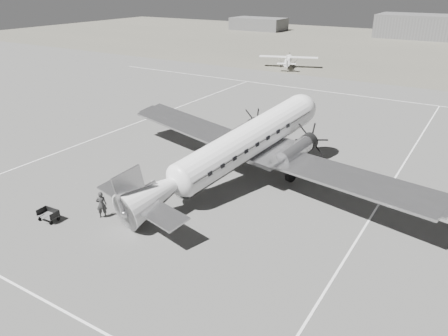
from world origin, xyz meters
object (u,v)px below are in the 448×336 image
at_px(baggage_cart_near, 141,197).
at_px(passenger, 176,179).
at_px(shed_secondary, 259,24).
at_px(ramp_agent, 153,189).
at_px(ground_crew, 101,205).
at_px(light_plane_left, 288,61).
at_px(baggage_cart_far, 48,215).
at_px(dc3_airliner, 237,150).

distance_m(baggage_cart_near, passenger, 3.44).
xyz_separation_m(shed_secondary, ramp_agent, (51.53, -116.51, -1.26)).
height_order(baggage_cart_near, ground_crew, ground_crew).
bearing_deg(baggage_cart_near, ramp_agent, 42.31).
distance_m(shed_secondary, ground_crew, 131.00).
height_order(light_plane_left, ground_crew, light_plane_left).
bearing_deg(passenger, ramp_agent, 154.84).
xyz_separation_m(baggage_cart_far, ground_crew, (2.90, 2.38, 0.60)).
relative_size(ground_crew, ramp_agent, 1.38).
xyz_separation_m(shed_secondary, ground_crew, (50.44, -120.90, -0.98)).
relative_size(light_plane_left, passenger, 6.49).
bearing_deg(ground_crew, baggage_cart_far, -0.29).
distance_m(shed_secondary, ramp_agent, 127.40).
distance_m(light_plane_left, ground_crew, 62.57).
height_order(shed_secondary, baggage_cart_near, shed_secondary).
relative_size(baggage_cart_far, ground_crew, 0.73).
relative_size(shed_secondary, baggage_cart_far, 12.09).
bearing_deg(ground_crew, shed_secondary, -107.10).
distance_m(shed_secondary, baggage_cart_far, 132.14).
distance_m(ground_crew, passenger, 6.76).
bearing_deg(ground_crew, ramp_agent, -143.77).
distance_m(light_plane_left, passenger, 56.57).
relative_size(ground_crew, passenger, 1.15).
relative_size(baggage_cart_near, baggage_cart_far, 1.04).
bearing_deg(ground_crew, passenger, -143.77).
bearing_deg(dc3_airliner, baggage_cart_far, -110.07).
bearing_deg(ramp_agent, baggage_cart_near, 175.98).
bearing_deg(baggage_cart_far, passenger, 60.03).
bearing_deg(dc3_airliner, ground_crew, -104.69).
xyz_separation_m(shed_secondary, baggage_cart_far, (47.54, -123.28, -1.58)).
height_order(light_plane_left, baggage_cart_far, light_plane_left).
bearing_deg(light_plane_left, ramp_agent, -96.17).
xyz_separation_m(dc3_airliner, baggage_cart_near, (-4.63, -6.68, -2.63)).
xyz_separation_m(shed_secondary, light_plane_left, (37.64, -59.65, -0.81)).
distance_m(shed_secondary, passenger, 125.65).
relative_size(shed_secondary, ramp_agent, 12.21).
xyz_separation_m(ground_crew, ramp_agent, (1.10, 4.39, -0.28)).
xyz_separation_m(baggage_cart_near, ground_crew, (-0.81, -3.24, 0.58)).
height_order(shed_secondary, ramp_agent, shed_secondary).
distance_m(dc3_airliner, passenger, 5.52).
bearing_deg(passenger, shed_secondary, 13.36).
relative_size(shed_secondary, light_plane_left, 1.56).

